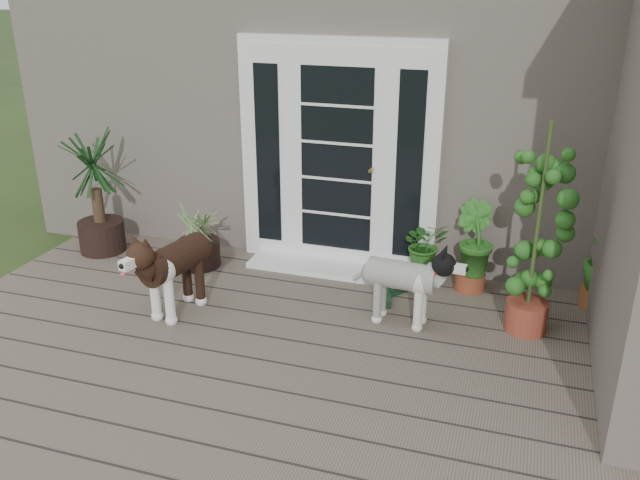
% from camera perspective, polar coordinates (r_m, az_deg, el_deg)
% --- Properties ---
extents(deck, '(6.20, 4.60, 0.12)m').
position_cam_1_polar(deck, '(4.74, -3.96, -13.30)').
color(deck, '#6B5B4C').
rests_on(deck, ground).
extents(house_main, '(7.40, 4.00, 3.10)m').
position_cam_1_polar(house_main, '(8.05, 7.20, 13.05)').
color(house_main, '#665E54').
rests_on(house_main, ground).
extents(door_unit, '(1.90, 0.14, 2.15)m').
position_cam_1_polar(door_unit, '(6.22, 1.54, 7.17)').
color(door_unit, white).
rests_on(door_unit, deck).
extents(door_step, '(1.60, 0.40, 0.05)m').
position_cam_1_polar(door_step, '(6.39, 0.93, -2.41)').
color(door_step, white).
rests_on(door_step, deck).
extents(brindle_dog, '(0.53, 0.90, 0.71)m').
position_cam_1_polar(brindle_dog, '(5.62, -12.21, -2.84)').
color(brindle_dog, black).
rests_on(brindle_dog, deck).
extents(white_dog, '(0.77, 0.39, 0.62)m').
position_cam_1_polar(white_dog, '(5.39, 6.96, -4.14)').
color(white_dog, beige).
rests_on(white_dog, deck).
extents(spider_plant, '(0.89, 0.89, 0.71)m').
position_cam_1_polar(spider_plant, '(6.48, -10.43, 0.73)').
color(spider_plant, '#9EB971').
rests_on(spider_plant, deck).
extents(yucca, '(1.06, 1.06, 1.26)m').
position_cam_1_polar(yucca, '(7.00, -18.63, 3.90)').
color(yucca, black).
rests_on(yucca, deck).
extents(herb_a, '(0.56, 0.56, 0.53)m').
position_cam_1_polar(herb_a, '(6.12, 8.91, -1.42)').
color(herb_a, '#26661D').
rests_on(herb_a, deck).
extents(herb_b, '(0.57, 0.57, 0.61)m').
position_cam_1_polar(herb_b, '(6.06, 12.89, -1.54)').
color(herb_b, '#215618').
rests_on(herb_b, deck).
extents(herb_c, '(0.44, 0.44, 0.62)m').
position_cam_1_polar(herb_c, '(6.09, 23.01, -2.66)').
color(herb_c, '#1B601C').
rests_on(herb_c, deck).
extents(sapling, '(0.66, 0.66, 1.75)m').
position_cam_1_polar(sapling, '(5.28, 18.17, 1.01)').
color(sapling, '#1C621C').
rests_on(sapling, deck).
extents(clog_left, '(0.19, 0.31, 0.09)m').
position_cam_1_polar(clog_left, '(5.81, 5.64, -4.96)').
color(clog_left, black).
rests_on(clog_left, deck).
extents(clog_right, '(0.30, 0.34, 0.09)m').
position_cam_1_polar(clog_right, '(5.98, 6.48, -4.12)').
color(clog_right, '#14341C').
rests_on(clog_right, deck).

